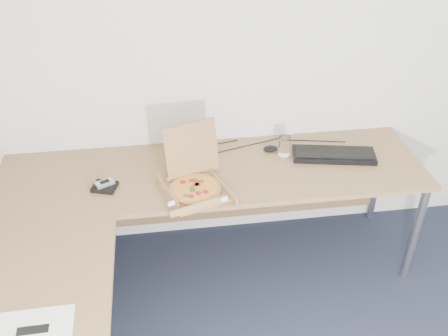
{
  "coord_description": "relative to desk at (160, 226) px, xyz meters",
  "views": [
    {
      "loc": [
        -0.78,
        -1.08,
        2.41
      ],
      "look_at": [
        -0.45,
        1.28,
        0.82
      ],
      "focal_mm": 41.05,
      "sensor_mm": 36.0,
      "label": 1
    }
  ],
  "objects": [
    {
      "name": "room_shell",
      "position": [
        0.82,
        -0.97,
        0.55
      ],
      "size": [
        3.5,
        3.5,
        2.5
      ],
      "primitive_type": null,
      "color": "silver",
      "rests_on": "ground"
    },
    {
      "name": "desk",
      "position": [
        0.0,
        0.0,
        0.0
      ],
      "size": [
        2.5,
        2.2,
        0.73
      ],
      "color": "olive",
      "rests_on": "ground"
    },
    {
      "name": "pizza_box",
      "position": [
        0.2,
        0.24,
        0.07
      ],
      "size": [
        0.32,
        0.37,
        0.32
      ],
      "rotation": [
        0.0,
        0.0,
        0.34
      ],
      "color": "#AB7E4A",
      "rests_on": "desk"
    },
    {
      "name": "drinking_glass",
      "position": [
        0.78,
        0.54,
        0.09
      ],
      "size": [
        0.07,
        0.07,
        0.12
      ],
      "primitive_type": "cylinder",
      "color": "white",
      "rests_on": "desk"
    },
    {
      "name": "keyboard",
      "position": [
        1.07,
        0.47,
        0.05
      ],
      "size": [
        0.52,
        0.27,
        0.03
      ],
      "primitive_type": "cube",
      "rotation": [
        0.0,
        0.0,
        -0.2
      ],
      "color": "black",
      "rests_on": "desk"
    },
    {
      "name": "mouse",
      "position": [
        0.71,
        0.59,
        0.05
      ],
      "size": [
        0.1,
        0.07,
        0.03
      ],
      "primitive_type": "ellipsoid",
      "rotation": [
        0.0,
        0.0,
        0.15
      ],
      "color": "black",
      "rests_on": "desk"
    },
    {
      "name": "wallet",
      "position": [
        -0.29,
        0.33,
        0.04
      ],
      "size": [
        0.16,
        0.14,
        0.02
      ],
      "primitive_type": "cube",
      "rotation": [
        0.0,
        0.0,
        -0.32
      ],
      "color": "black",
      "rests_on": "desk"
    },
    {
      "name": "phone",
      "position": [
        -0.29,
        0.34,
        0.06
      ],
      "size": [
        0.11,
        0.09,
        0.02
      ],
      "primitive_type": "cube",
      "rotation": [
        0.0,
        0.0,
        0.45
      ],
      "color": "#B2B5BA",
      "rests_on": "wallet"
    },
    {
      "name": "paper_sheet",
      "position": [
        -0.53,
        -0.61,
        0.03
      ],
      "size": [
        0.32,
        0.23,
        0.0
      ],
      "primitive_type": "cube",
      "rotation": [
        0.0,
        0.0,
        0.02
      ],
      "color": "white",
      "rests_on": "desk"
    },
    {
      "name": "cable_bundle",
      "position": [
        0.62,
        0.68,
        0.03
      ],
      "size": [
        0.54,
        0.11,
        0.01
      ],
      "primitive_type": null,
      "rotation": [
        0.0,
        0.0,
        0.14
      ],
      "color": "black",
      "rests_on": "desk"
    }
  ]
}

